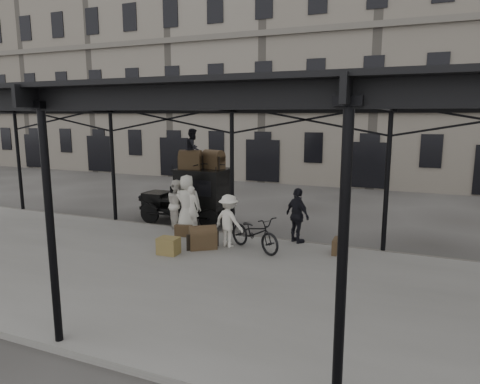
{
  "coord_description": "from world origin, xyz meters",
  "views": [
    {
      "loc": [
        5.82,
        -11.15,
        4.18
      ],
      "look_at": [
        0.46,
        1.6,
        1.7
      ],
      "focal_mm": 32.0,
      "sensor_mm": 36.0,
      "label": 1
    }
  ],
  "objects_px": {
    "porter_official": "(298,215)",
    "steamer_trunk_roof_near": "(190,161)",
    "porter_left": "(191,208)",
    "taxi": "(196,193)",
    "steamer_trunk_platform": "(203,239)",
    "bicycle": "(255,233)"
  },
  "relations": [
    {
      "from": "taxi",
      "to": "steamer_trunk_platform",
      "type": "height_order",
      "value": "taxi"
    },
    {
      "from": "porter_official",
      "to": "steamer_trunk_roof_near",
      "type": "height_order",
      "value": "steamer_trunk_roof_near"
    },
    {
      "from": "bicycle",
      "to": "steamer_trunk_platform",
      "type": "relative_size",
      "value": 2.5
    },
    {
      "from": "taxi",
      "to": "steamer_trunk_platform",
      "type": "distance_m",
      "value": 3.8
    },
    {
      "from": "porter_official",
      "to": "bicycle",
      "type": "xyz_separation_m",
      "value": [
        -0.98,
        -1.28,
        -0.35
      ]
    },
    {
      "from": "bicycle",
      "to": "steamer_trunk_platform",
      "type": "height_order",
      "value": "bicycle"
    },
    {
      "from": "porter_left",
      "to": "porter_official",
      "type": "xyz_separation_m",
      "value": [
        3.86,
        0.0,
        0.08
      ]
    },
    {
      "from": "taxi",
      "to": "steamer_trunk_platform",
      "type": "relative_size",
      "value": 4.44
    },
    {
      "from": "taxi",
      "to": "porter_official",
      "type": "xyz_separation_m",
      "value": [
        4.45,
        -1.44,
        -0.17
      ]
    },
    {
      "from": "porter_left",
      "to": "steamer_trunk_roof_near",
      "type": "xyz_separation_m",
      "value": [
        -0.67,
        1.19,
        1.53
      ]
    },
    {
      "from": "steamer_trunk_platform",
      "to": "porter_left",
      "type": "bearing_deg",
      "value": 92.37
    },
    {
      "from": "porter_official",
      "to": "steamer_trunk_platform",
      "type": "bearing_deg",
      "value": 70.46
    },
    {
      "from": "porter_official",
      "to": "bicycle",
      "type": "relative_size",
      "value": 0.87
    },
    {
      "from": "porter_left",
      "to": "bicycle",
      "type": "distance_m",
      "value": 3.16
    },
    {
      "from": "porter_left",
      "to": "steamer_trunk_roof_near",
      "type": "relative_size",
      "value": 1.96
    },
    {
      "from": "taxi",
      "to": "porter_official",
      "type": "relative_size",
      "value": 2.06
    },
    {
      "from": "bicycle",
      "to": "steamer_trunk_roof_near",
      "type": "height_order",
      "value": "steamer_trunk_roof_near"
    },
    {
      "from": "porter_official",
      "to": "steamer_trunk_roof_near",
      "type": "distance_m",
      "value": 4.9
    },
    {
      "from": "steamer_trunk_platform",
      "to": "bicycle",
      "type": "bearing_deg",
      "value": -18.9
    },
    {
      "from": "taxi",
      "to": "steamer_trunk_roof_near",
      "type": "xyz_separation_m",
      "value": [
        -0.08,
        -0.25,
        1.28
      ]
    },
    {
      "from": "bicycle",
      "to": "porter_left",
      "type": "bearing_deg",
      "value": 93.1
    },
    {
      "from": "porter_left",
      "to": "steamer_trunk_platform",
      "type": "height_order",
      "value": "porter_left"
    }
  ]
}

